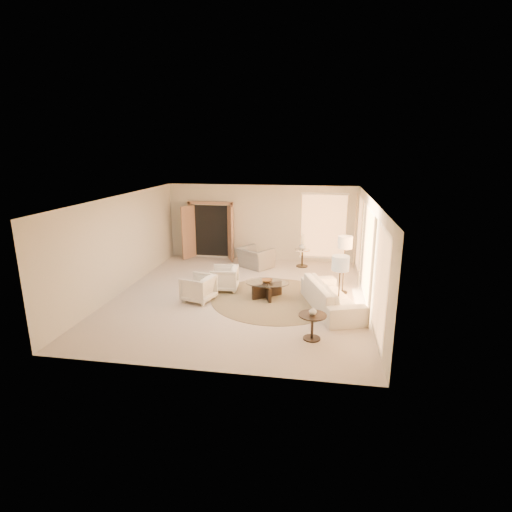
% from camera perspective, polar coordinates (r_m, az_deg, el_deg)
% --- Properties ---
extents(room, '(7.04, 8.04, 2.83)m').
position_cam_1_polar(room, '(11.04, -2.39, 1.05)').
color(room, beige).
rests_on(room, ground).
extents(windows_right, '(0.10, 6.40, 2.40)m').
position_cam_1_polar(windows_right, '(11.00, 15.61, 0.18)').
color(windows_right, '#FCAF64').
rests_on(windows_right, room).
extents(window_back_corner, '(1.70, 0.10, 2.40)m').
position_cam_1_polar(window_back_corner, '(14.69, 9.63, 4.20)').
color(window_back_corner, '#FCAF64').
rests_on(window_back_corner, room).
extents(curtains_right, '(0.06, 5.20, 2.60)m').
position_cam_1_polar(curtains_right, '(11.88, 14.92, 1.06)').
color(curtains_right, '#C3AF88').
rests_on(curtains_right, room).
extents(french_doors, '(1.95, 0.66, 2.16)m').
position_cam_1_polar(french_doors, '(15.18, -6.50, 3.57)').
color(french_doors, '#AB7C5D').
rests_on(french_doors, room).
extents(area_rug, '(3.64, 3.64, 0.01)m').
position_cam_1_polar(area_rug, '(11.25, 2.78, -6.14)').
color(area_rug, '#473A27').
rests_on(area_rug, room).
extents(sofa, '(1.72, 2.68, 0.73)m').
position_cam_1_polar(sofa, '(10.63, 10.76, -5.63)').
color(sofa, white).
rests_on(sofa, room).
extents(armchair_left, '(0.78, 0.83, 0.78)m').
position_cam_1_polar(armchair_left, '(11.86, -4.52, -3.05)').
color(armchair_left, white).
rests_on(armchair_left, room).
extents(armchair_right, '(0.90, 0.94, 0.80)m').
position_cam_1_polar(armchair_right, '(11.12, -8.25, -4.38)').
color(armchair_right, white).
rests_on(armchair_right, room).
extents(accent_chair, '(1.29, 1.19, 0.95)m').
position_cam_1_polar(accent_chair, '(14.04, -0.11, 0.24)').
color(accent_chair, gray).
rests_on(accent_chair, room).
extents(coffee_table, '(1.56, 1.56, 0.46)m').
position_cam_1_polar(coffee_table, '(11.26, 1.60, -4.57)').
color(coffee_table, black).
rests_on(coffee_table, room).
extents(end_table, '(0.62, 0.62, 0.58)m').
position_cam_1_polar(end_table, '(8.94, 8.05, -9.36)').
color(end_table, black).
rests_on(end_table, room).
extents(side_table, '(0.54, 0.54, 0.63)m').
position_cam_1_polar(side_table, '(14.26, 6.62, -0.03)').
color(side_table, '#2E261A').
rests_on(side_table, room).
extents(floor_lamp_near, '(0.41, 0.41, 1.69)m').
position_cam_1_polar(floor_lamp_near, '(11.58, 12.61, 1.55)').
color(floor_lamp_near, '#2E261A').
rests_on(floor_lamp_near, room).
extents(floor_lamp_far, '(0.40, 0.40, 1.67)m').
position_cam_1_polar(floor_lamp_far, '(9.53, 11.96, -1.45)').
color(floor_lamp_far, '#2E261A').
rests_on(floor_lamp_far, room).
extents(bowl, '(0.37, 0.37, 0.08)m').
position_cam_1_polar(bowl, '(11.20, 1.61, -3.57)').
color(bowl, brown).
rests_on(bowl, coffee_table).
extents(end_vase, '(0.19, 0.19, 0.18)m').
position_cam_1_polar(end_vase, '(8.83, 8.12, -7.76)').
color(end_vase, silver).
rests_on(end_vase, end_table).
extents(side_vase, '(0.31, 0.31, 0.26)m').
position_cam_1_polar(side_vase, '(14.17, 6.67, 1.43)').
color(side_vase, silver).
rests_on(side_vase, side_table).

